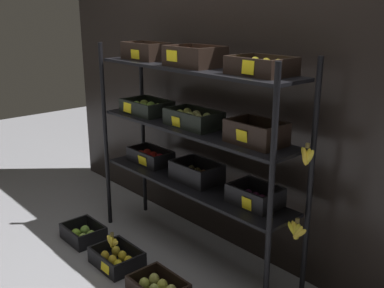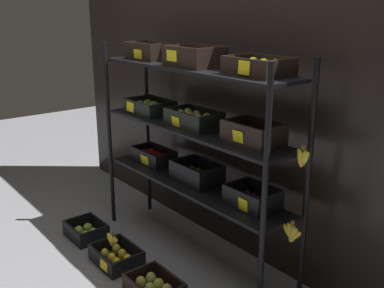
{
  "view_description": "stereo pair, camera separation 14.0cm",
  "coord_description": "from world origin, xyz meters",
  "px_view_note": "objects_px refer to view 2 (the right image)",
  "views": [
    {
      "loc": [
        2.12,
        -1.89,
        1.69
      ],
      "look_at": [
        0.0,
        0.0,
        0.82
      ],
      "focal_mm": 41.72,
      "sensor_mm": 36.0,
      "label": 1
    },
    {
      "loc": [
        2.21,
        -1.78,
        1.69
      ],
      "look_at": [
        0.0,
        0.0,
        0.82
      ],
      "focal_mm": 41.72,
      "sensor_mm": 36.0,
      "label": 2
    }
  ],
  "objects_px": {
    "display_rack": "(193,125)",
    "crate_ground_lemon": "(117,257)",
    "banana_bunch_loose": "(112,240)",
    "crate_ground_apple_green": "(86,232)",
    "crate_ground_pear": "(154,288)"
  },
  "relations": [
    {
      "from": "crate_ground_pear",
      "to": "crate_ground_lemon",
      "type": "bearing_deg",
      "value": 179.47
    },
    {
      "from": "crate_ground_pear",
      "to": "display_rack",
      "type": "bearing_deg",
      "value": 115.92
    },
    {
      "from": "display_rack",
      "to": "crate_ground_lemon",
      "type": "distance_m",
      "value": 1.06
    },
    {
      "from": "display_rack",
      "to": "crate_ground_apple_green",
      "type": "bearing_deg",
      "value": -144.07
    },
    {
      "from": "display_rack",
      "to": "crate_ground_pear",
      "type": "relative_size",
      "value": 5.08
    },
    {
      "from": "banana_bunch_loose",
      "to": "display_rack",
      "type": "bearing_deg",
      "value": 62.91
    },
    {
      "from": "crate_ground_pear",
      "to": "banana_bunch_loose",
      "type": "bearing_deg",
      "value": -179.91
    },
    {
      "from": "crate_ground_lemon",
      "to": "banana_bunch_loose",
      "type": "relative_size",
      "value": 2.48
    },
    {
      "from": "crate_ground_apple_green",
      "to": "crate_ground_lemon",
      "type": "distance_m",
      "value": 0.47
    },
    {
      "from": "crate_ground_lemon",
      "to": "banana_bunch_loose",
      "type": "bearing_deg",
      "value": -172.33
    },
    {
      "from": "display_rack",
      "to": "crate_ground_lemon",
      "type": "bearing_deg",
      "value": -113.83
    },
    {
      "from": "banana_bunch_loose",
      "to": "crate_ground_apple_green",
      "type": "bearing_deg",
      "value": 179.05
    },
    {
      "from": "display_rack",
      "to": "crate_ground_pear",
      "type": "bearing_deg",
      "value": -64.08
    },
    {
      "from": "crate_ground_lemon",
      "to": "banana_bunch_loose",
      "type": "xyz_separation_m",
      "value": [
        -0.04,
        -0.01,
        0.12
      ]
    },
    {
      "from": "display_rack",
      "to": "banana_bunch_loose",
      "type": "bearing_deg",
      "value": -117.09
    }
  ]
}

